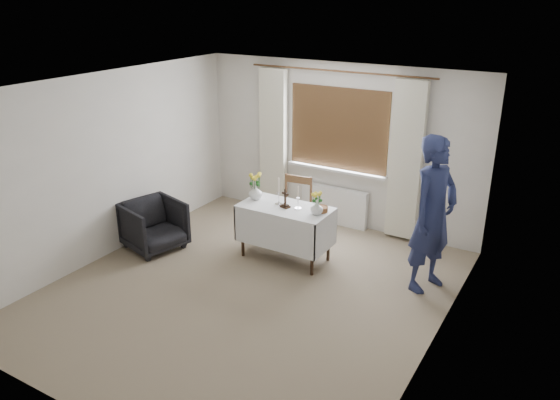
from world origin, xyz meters
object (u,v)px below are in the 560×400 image
(altar_table, at_px, (285,233))
(wooden_cross, at_px, (285,198))
(wooden_chair, at_px, (293,212))
(person, at_px, (433,215))
(flower_vase_left, at_px, (255,192))
(flower_vase_right, at_px, (317,208))
(armchair, at_px, (154,225))

(altar_table, relative_size, wooden_cross, 4.75)
(wooden_chair, distance_m, person, 2.11)
(wooden_cross, xyz_separation_m, flower_vase_left, (-0.51, 0.06, -0.03))
(wooden_cross, bearing_deg, flower_vase_left, -170.11)
(altar_table, xyz_separation_m, flower_vase_left, (-0.50, 0.04, 0.48))
(flower_vase_left, bearing_deg, wooden_cross, -6.94)
(altar_table, bearing_deg, person, 7.17)
(flower_vase_left, xyz_separation_m, flower_vase_right, (0.98, -0.06, -0.01))
(armchair, height_order, person, person)
(altar_table, bearing_deg, flower_vase_left, 175.24)
(armchair, bearing_deg, flower_vase_right, -57.59)
(person, height_order, flower_vase_right, person)
(altar_table, relative_size, wooden_chair, 1.25)
(wooden_chair, bearing_deg, flower_vase_left, -137.09)
(armchair, xyz_separation_m, flower_vase_right, (2.24, 0.67, 0.50))
(person, xyz_separation_m, flower_vase_right, (-1.42, -0.25, -0.12))
(armchair, distance_m, flower_vase_left, 1.54)
(altar_table, distance_m, armchair, 1.89)
(armchair, height_order, wooden_cross, wooden_cross)
(person, bearing_deg, armchair, 124.93)
(wooden_chair, distance_m, flower_vase_right, 0.85)
(armchair, height_order, flower_vase_right, flower_vase_right)
(wooden_chair, height_order, flower_vase_right, wooden_chair)
(wooden_chair, bearing_deg, armchair, -151.26)
(wooden_chair, bearing_deg, person, -12.58)
(altar_table, height_order, wooden_chair, wooden_chair)
(wooden_chair, bearing_deg, altar_table, -79.21)
(person, bearing_deg, wooden_chair, 104.66)
(wooden_chair, xyz_separation_m, armchair, (-1.62, -1.14, -0.14))
(armchair, bearing_deg, wooden_cross, -53.74)
(person, height_order, flower_vase_left, person)
(wooden_cross, bearing_deg, flower_vase_right, 17.66)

